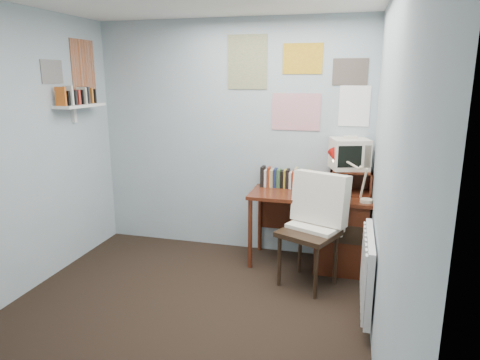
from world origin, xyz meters
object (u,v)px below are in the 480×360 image
at_px(desk_lamp, 368,181).
at_px(crt_tv, 349,152).
at_px(tv_riser, 351,181).
at_px(wall_shelf, 80,106).
at_px(desk, 336,229).
at_px(radiator, 368,270).
at_px(desk_chair, 308,233).

distance_m(desk_lamp, crt_tv, 0.41).
relative_size(tv_riser, wall_shelf, 0.65).
bearing_deg(tv_riser, desk, -137.04).
relative_size(desk, crt_tv, 3.45).
bearing_deg(radiator, crt_tv, 100.71).
distance_m(desk_chair, radiator, 0.70).
xyz_separation_m(crt_tv, wall_shelf, (-2.66, -0.51, 0.45)).
distance_m(desk_chair, tv_riser, 0.77).
bearing_deg(desk_chair, wall_shelf, -157.26).
distance_m(crt_tv, radiator, 1.32).
bearing_deg(tv_riser, radiator, -80.72).
bearing_deg(crt_tv, radiator, -96.04).
height_order(desk_lamp, crt_tv, crt_tv).
relative_size(desk_chair, tv_riser, 2.55).
xyz_separation_m(desk, wall_shelf, (-2.57, -0.38, 1.21)).
distance_m(desk_chair, crt_tv, 0.95).
xyz_separation_m(desk_chair, desk_lamp, (0.50, 0.29, 0.46)).
bearing_deg(crt_tv, desk_chair, -134.68).
height_order(desk_lamp, tv_riser, desk_lamp).
height_order(crt_tv, radiator, crt_tv).
bearing_deg(tv_riser, desk_lamp, -62.18).
xyz_separation_m(desk, radiator, (0.29, -0.93, 0.01)).
height_order(desk, desk_chair, desk_chair).
xyz_separation_m(desk_lamp, wall_shelf, (-2.84, -0.21, 0.65)).
bearing_deg(wall_shelf, radiator, -10.89).
distance_m(tv_riser, radiator, 1.15).
height_order(desk, crt_tv, crt_tv).
xyz_separation_m(desk, tv_riser, (0.12, 0.11, 0.48)).
height_order(crt_tv, wall_shelf, wall_shelf).
bearing_deg(desk_lamp, desk, 164.49).
distance_m(desk_lamp, radiator, 0.94).
distance_m(radiator, wall_shelf, 3.15).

